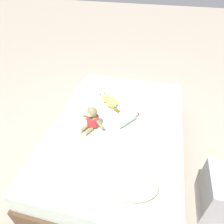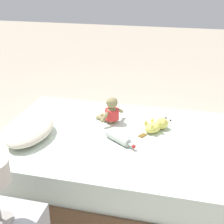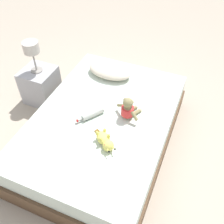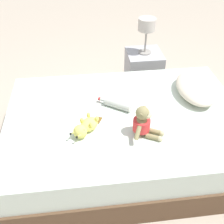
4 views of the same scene
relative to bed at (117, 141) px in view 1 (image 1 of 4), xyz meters
name	(u,v)px [view 1 (image 1 of 4)]	position (x,y,z in m)	size (l,w,h in m)	color
ground_plane	(116,154)	(0.00, 0.00, -0.23)	(16.00, 16.00, 0.00)	#B7A893
bed	(117,141)	(0.00, 0.00, 0.00)	(1.32, 1.93, 0.46)	brown
pillow	(124,180)	(-0.20, 0.63, 0.30)	(0.53, 0.34, 0.13)	beige
plush_monkey	(92,120)	(0.23, 0.08, 0.33)	(0.27, 0.25, 0.24)	#8E8456
plush_yellow_creature	(109,101)	(0.17, -0.32, 0.28)	(0.29, 0.25, 0.10)	#EAE066
glass_bottle	(127,121)	(-0.09, -0.05, 0.27)	(0.20, 0.27, 0.07)	#B7BCB2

